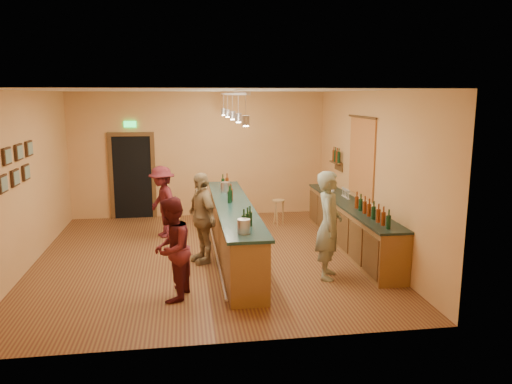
{
  "coord_description": "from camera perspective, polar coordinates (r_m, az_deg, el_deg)",
  "views": [
    {
      "loc": [
        -0.41,
        -9.38,
        3.12
      ],
      "look_at": [
        1.0,
        0.2,
        1.23
      ],
      "focal_mm": 35.0,
      "sensor_mm": 36.0,
      "label": 1
    }
  ],
  "objects": [
    {
      "name": "picture_grid",
      "position": [
        9.15,
        -26.14,
        2.56
      ],
      "size": [
        0.06,
        2.2,
        0.7
      ],
      "primitive_type": null,
      "color": "#382111",
      "rests_on": "wall_left"
    },
    {
      "name": "floor",
      "position": [
        9.9,
        -5.61,
        -7.39
      ],
      "size": [
        7.0,
        7.0,
        0.0
      ],
      "primitive_type": "plane",
      "color": "#582719",
      "rests_on": "ground"
    },
    {
      "name": "wall_right",
      "position": [
        10.18,
        12.81,
        2.18
      ],
      "size": [
        0.02,
        7.0,
        3.2
      ],
      "primitive_type": "cube",
      "color": "#C8894B",
      "rests_on": "floor"
    },
    {
      "name": "bottle_shelf",
      "position": [
        11.92,
        9.2,
        3.9
      ],
      "size": [
        0.17,
        0.55,
        0.54
      ],
      "color": "#503018",
      "rests_on": "wall_right"
    },
    {
      "name": "wall_back",
      "position": [
        12.98,
        -6.52,
        4.25
      ],
      "size": [
        6.5,
        0.02,
        3.2
      ],
      "primitive_type": "cube",
      "color": "#C8894B",
      "rests_on": "floor"
    },
    {
      "name": "pendant_track",
      "position": [
        9.43,
        -2.72,
        10.2
      ],
      "size": [
        0.11,
        4.6,
        0.5
      ],
      "color": "silver",
      "rests_on": "ceiling"
    },
    {
      "name": "customer_c",
      "position": [
        11.23,
        -10.65,
        -1.09
      ],
      "size": [
        0.94,
        1.18,
        1.59
      ],
      "primitive_type": "imported",
      "rotation": [
        0.0,
        0.0,
        -1.17
      ],
      "color": "#59191E",
      "rests_on": "floor"
    },
    {
      "name": "ceiling",
      "position": [
        9.39,
        -5.98,
        11.47
      ],
      "size": [
        6.5,
        7.0,
        0.02
      ],
      "primitive_type": "cube",
      "color": "silver",
      "rests_on": "wall_back"
    },
    {
      "name": "customer_a",
      "position": [
        7.77,
        -9.66,
        -6.46
      ],
      "size": [
        0.81,
        0.92,
        1.61
      ],
      "primitive_type": "imported",
      "rotation": [
        0.0,
        0.0,
        -1.85
      ],
      "color": "#59191E",
      "rests_on": "floor"
    },
    {
      "name": "bar_stool",
      "position": [
        12.09,
        2.58,
        -1.58
      ],
      "size": [
        0.3,
        0.3,
        0.63
      ],
      "rotation": [
        0.0,
        0.0,
        -0.3
      ],
      "color": "#A57F4A",
      "rests_on": "floor"
    },
    {
      "name": "back_counter",
      "position": [
        10.48,
        10.76,
        -3.71
      ],
      "size": [
        0.6,
        4.55,
        1.27
      ],
      "color": "brown",
      "rests_on": "floor"
    },
    {
      "name": "doorway",
      "position": [
        13.07,
        -13.94,
        1.95
      ],
      "size": [
        1.15,
        0.09,
        2.48
      ],
      "color": "black",
      "rests_on": "wall_back"
    },
    {
      "name": "tapestry",
      "position": [
        10.51,
        11.99,
        3.87
      ],
      "size": [
        0.03,
        1.4,
        1.6
      ],
      "primitive_type": "cube",
      "color": "#A82F21",
      "rests_on": "wall_right"
    },
    {
      "name": "customer_b",
      "position": [
        9.41,
        -6.21,
        -2.93
      ],
      "size": [
        0.77,
        1.09,
        1.72
      ],
      "primitive_type": "imported",
      "rotation": [
        0.0,
        0.0,
        -1.18
      ],
      "color": "#997A51",
      "rests_on": "floor"
    },
    {
      "name": "bartender",
      "position": [
        8.62,
        8.33,
        -3.77
      ],
      "size": [
        0.64,
        0.79,
        1.87
      ],
      "primitive_type": "imported",
      "rotation": [
        0.0,
        0.0,
        1.24
      ],
      "color": "gray",
      "rests_on": "floor"
    },
    {
      "name": "wall_front",
      "position": [
        6.09,
        -4.25,
        -3.46
      ],
      "size": [
        6.5,
        0.02,
        3.2
      ],
      "primitive_type": "cube",
      "color": "#C8894B",
      "rests_on": "floor"
    },
    {
      "name": "tasting_bar",
      "position": [
        9.75,
        -2.6,
        -3.9
      ],
      "size": [
        0.73,
        5.1,
        1.38
      ],
      "color": "brown",
      "rests_on": "floor"
    },
    {
      "name": "wall_left",
      "position": [
        9.92,
        -24.9,
        1.19
      ],
      "size": [
        0.02,
        7.0,
        3.2
      ],
      "primitive_type": "cube",
      "color": "#C8894B",
      "rests_on": "floor"
    }
  ]
}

